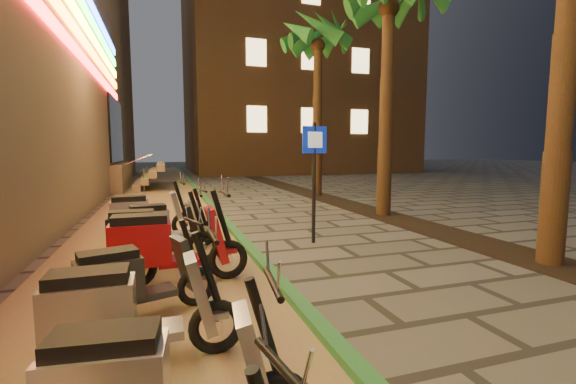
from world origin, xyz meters
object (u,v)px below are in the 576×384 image
object	(u,v)px
pedestrian_sign	(314,166)
scooter_5	(123,312)
scooter_8	(150,235)
scooter_9	(163,225)
scooter_10	(143,215)
scooter_7	(163,245)
scooter_6	(132,280)

from	to	relation	value
pedestrian_sign	scooter_5	world-z (taller)	pedestrian_sign
pedestrian_sign	scooter_5	xyz separation A→B (m)	(-3.21, -3.67, -1.05)
scooter_8	scooter_9	world-z (taller)	scooter_8
scooter_10	scooter_9	bearing A→B (deg)	-74.76
scooter_10	scooter_7	bearing A→B (deg)	-87.06
scooter_8	pedestrian_sign	bearing A→B (deg)	13.72
scooter_8	scooter_9	distance (m)	0.97
pedestrian_sign	scooter_9	xyz separation A→B (m)	(-2.88, 0.28, -1.05)
scooter_5	scooter_7	bearing A→B (deg)	80.38
scooter_7	scooter_9	size ratio (longest dim) A/B	1.14
scooter_5	scooter_7	distance (m)	2.04
scooter_9	scooter_10	size ratio (longest dim) A/B	0.94
scooter_5	scooter_10	distance (m)	5.00
scooter_6	scooter_7	xyz separation A→B (m)	(0.32, 1.05, 0.10)
scooter_8	scooter_5	bearing A→B (deg)	-91.27
pedestrian_sign	scooter_9	world-z (taller)	pedestrian_sign
scooter_7	scooter_9	distance (m)	1.94
scooter_9	scooter_10	world-z (taller)	scooter_10
scooter_7	scooter_8	size ratio (longest dim) A/B	1.09
scooter_6	scooter_10	bearing A→B (deg)	73.17
scooter_5	scooter_9	world-z (taller)	scooter_5
scooter_5	scooter_6	xyz separation A→B (m)	(0.01, 0.96, -0.04)
scooter_9	scooter_6	bearing A→B (deg)	-105.59
scooter_6	scooter_7	world-z (taller)	scooter_7
scooter_9	scooter_8	bearing A→B (deg)	-110.68
scooter_6	pedestrian_sign	bearing A→B (deg)	22.58
pedestrian_sign	scooter_10	size ratio (longest dim) A/B	1.39
scooter_7	scooter_10	size ratio (longest dim) A/B	1.07
pedestrian_sign	scooter_9	distance (m)	3.08
pedestrian_sign	scooter_7	world-z (taller)	pedestrian_sign
pedestrian_sign	scooter_6	size ratio (longest dim) A/B	1.59
scooter_6	scooter_8	distance (m)	2.04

